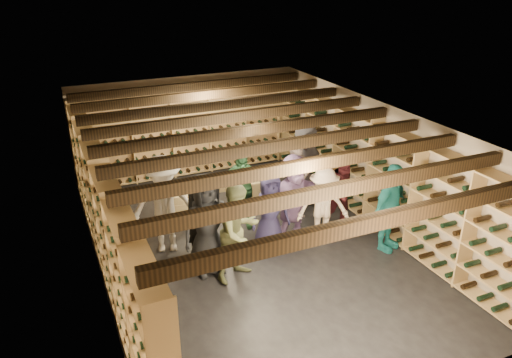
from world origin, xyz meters
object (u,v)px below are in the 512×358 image
object	(u,v)px
crate_stack_left	(176,210)
person_4	(390,208)
person_12	(304,163)
person_11	(294,198)
person_2	(239,232)
crate_stack_right	(260,187)
person_3	(323,206)
person_10	(241,189)
person_8	(345,190)
person_9	(164,204)
crate_loose	(222,186)
person_0	(207,225)
person_1	(201,217)
person_7	(297,180)
person_6	(270,212)

from	to	relation	value
crate_stack_left	person_4	distance (m)	4.10
person_12	crate_stack_left	bearing A→B (deg)	162.92
person_11	person_12	world-z (taller)	person_12
person_2	person_12	size ratio (longest dim) A/B	0.94
person_11	crate_stack_right	bearing A→B (deg)	71.77
person_3	person_4	size ratio (longest dim) A/B	0.90
person_10	person_8	bearing A→B (deg)	-12.46
crate_stack_right	person_10	bearing A→B (deg)	-128.00
person_9	person_12	xyz separation A→B (m)	(3.26, 0.76, -0.02)
crate_stack_left	person_3	xyz separation A→B (m)	(2.31, -1.73, 0.41)
crate_loose	person_3	distance (m)	3.18
person_0	person_1	xyz separation A→B (m)	(0.06, 0.55, -0.13)
crate_loose	person_12	size ratio (longest dim) A/B	0.28
person_1	person_9	xyz separation A→B (m)	(-0.53, 0.43, 0.15)
crate_stack_right	person_7	bearing A→B (deg)	-80.89
crate_loose	person_9	bearing A→B (deg)	-131.81
crate_loose	person_2	bearing A→B (deg)	-105.74
person_2	person_11	xyz separation A→B (m)	(1.38, 0.72, 0.01)
crate_loose	person_8	distance (m)	3.14
person_4	person_1	bearing A→B (deg)	136.42
crate_stack_left	person_10	xyz separation A→B (m)	(1.17, -0.56, 0.48)
crate_stack_right	person_9	distance (m)	3.02
crate_stack_right	person_10	xyz separation A→B (m)	(-0.95, -1.22, 0.65)
crate_loose	person_4	xyz separation A→B (m)	(1.84, -3.67, 0.75)
crate_stack_left	person_6	world-z (taller)	person_6
person_6	person_3	bearing A→B (deg)	-6.95
person_10	person_6	bearing A→B (deg)	-69.56
person_1	person_9	world-z (taller)	person_9
person_4	crate_stack_right	bearing A→B (deg)	87.46
person_2	person_12	distance (m)	3.16
crate_loose	person_1	distance (m)	2.89
crate_loose	person_11	world-z (taller)	person_11
person_1	person_9	distance (m)	0.69
person_6	person_11	bearing A→B (deg)	16.13
person_0	person_2	bearing A→B (deg)	-44.01
person_4	person_8	distance (m)	1.07
person_7	person_8	distance (m)	0.97
person_1	person_7	size ratio (longest dim) A/B	0.92
crate_stack_right	crate_loose	xyz separation A→B (m)	(-0.69, 0.59, -0.08)
crate_stack_right	person_3	xyz separation A→B (m)	(0.19, -2.39, 0.58)
person_1	person_2	bearing A→B (deg)	-72.04
person_0	person_9	distance (m)	1.08
person_8	person_10	bearing A→B (deg)	166.52
crate_stack_left	crate_stack_right	xyz separation A→B (m)	(2.12, 0.65, -0.17)
person_2	person_6	distance (m)	1.05
person_3	crate_stack_left	bearing A→B (deg)	162.22
person_4	person_12	distance (m)	2.41
person_3	person_9	bearing A→B (deg)	-179.54
person_8	person_11	world-z (taller)	person_11
person_9	person_11	world-z (taller)	person_9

